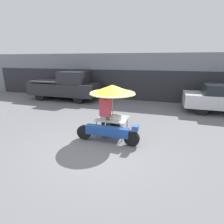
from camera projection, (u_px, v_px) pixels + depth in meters
name	position (u px, v px, depth m)	size (l,w,h in m)	color
ground_plane	(104.00, 144.00, 6.02)	(36.00, 36.00, 0.00)	slate
shopfront_building	(140.00, 76.00, 12.93)	(28.00, 2.06, 3.21)	gray
vendor_motorcycle_cart	(112.00, 99.00, 6.26)	(2.28, 1.66, 1.94)	black
vendor_person	(105.00, 113.00, 6.33)	(0.38, 0.23, 1.69)	#4C473D
pickup_truck	(66.00, 86.00, 12.43)	(4.96, 1.96, 2.01)	black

